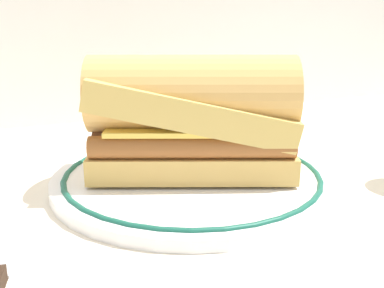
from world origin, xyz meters
name	(u,v)px	position (x,y,z in m)	size (l,w,h in m)	color
ground_plane	(207,180)	(0.00, 0.00, 0.00)	(1.50, 1.50, 0.00)	silver
plate	(192,178)	(-0.02, -0.01, 0.01)	(0.29, 0.29, 0.01)	white
sausage_sandwich	(192,116)	(-0.02, -0.01, 0.08)	(0.23, 0.16, 0.12)	tan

